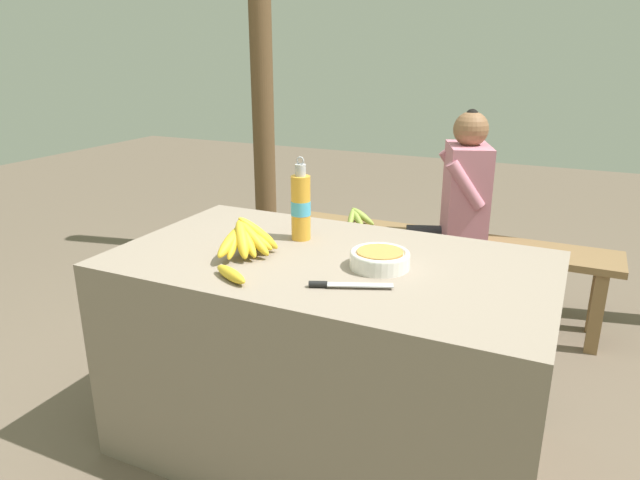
{
  "coord_description": "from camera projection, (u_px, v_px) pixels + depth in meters",
  "views": [
    {
      "loc": [
        0.73,
        -1.65,
        1.42
      ],
      "look_at": [
        -0.06,
        0.05,
        0.79
      ],
      "focal_mm": 32.0,
      "sensor_mm": 36.0,
      "label": 1
    }
  ],
  "objects": [
    {
      "name": "water_bottle",
      "position": [
        301.0,
        206.0,
        2.07
      ],
      "size": [
        0.07,
        0.07,
        0.31
      ],
      "color": "gold",
      "rests_on": "market_counter"
    },
    {
      "name": "banana_bunch_green",
      "position": [
        358.0,
        216.0,
        3.26
      ],
      "size": [
        0.16,
        0.24,
        0.12
      ],
      "color": "#4C381E",
      "rests_on": "wooden_bench"
    },
    {
      "name": "support_post_near",
      "position": [
        262.0,
        73.0,
        3.74
      ],
      "size": [
        0.15,
        0.15,
        2.52
      ],
      "color": "brown",
      "rests_on": "ground_plane"
    },
    {
      "name": "knife",
      "position": [
        339.0,
        285.0,
        1.68
      ],
      "size": [
        0.24,
        0.12,
        0.02
      ],
      "rotation": [
        0.0,
        0.0,
        0.39
      ],
      "color": "#BCBCC1",
      "rests_on": "market_counter"
    },
    {
      "name": "market_counter",
      "position": [
        329.0,
        355.0,
        2.04
      ],
      "size": [
        1.47,
        0.83,
        0.75
      ],
      "color": "gray",
      "rests_on": "ground_plane"
    },
    {
      "name": "seated_vendor",
      "position": [
        455.0,
        203.0,
        2.95
      ],
      "size": [
        0.47,
        0.43,
        1.13
      ],
      "rotation": [
        0.0,
        0.0,
        3.48
      ],
      "color": "#232328",
      "rests_on": "ground_plane"
    },
    {
      "name": "serving_bowl",
      "position": [
        380.0,
        258.0,
        1.83
      ],
      "size": [
        0.19,
        0.19,
        0.06
      ],
      "color": "white",
      "rests_on": "market_counter"
    },
    {
      "name": "banana_bunch_ripe",
      "position": [
        248.0,
        236.0,
        1.94
      ],
      "size": [
        0.16,
        0.3,
        0.14
      ],
      "color": "#4C381E",
      "rests_on": "market_counter"
    },
    {
      "name": "loose_banana_front",
      "position": [
        231.0,
        274.0,
        1.73
      ],
      "size": [
        0.16,
        0.11,
        0.04
      ],
      "rotation": [
        0.0,
        0.0,
        -0.48
      ],
      "color": "gold",
      "rests_on": "market_counter"
    },
    {
      "name": "wooden_bench",
      "position": [
        438.0,
        248.0,
        3.11
      ],
      "size": [
        1.83,
        0.32,
        0.45
      ],
      "color": "brown",
      "rests_on": "ground_plane"
    },
    {
      "name": "ground_plane",
      "position": [
        329.0,
        442.0,
        2.16
      ],
      "size": [
        12.0,
        12.0,
        0.0
      ],
      "primitive_type": "plane",
      "color": "brown"
    }
  ]
}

